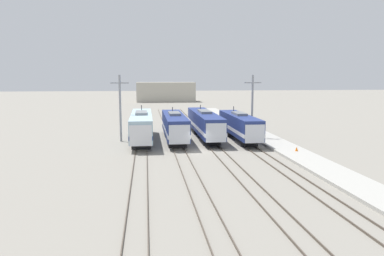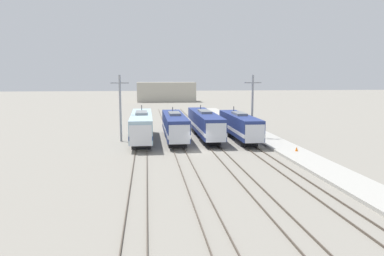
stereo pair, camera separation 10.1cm
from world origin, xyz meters
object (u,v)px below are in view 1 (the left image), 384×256
locomotive_far_left (141,126)px  locomotive_far_right (240,126)px  catenary_tower_left (120,107)px  locomotive_center_left (175,126)px  catenary_tower_right (252,106)px  traffic_cone (297,149)px  locomotive_center_right (205,124)px

locomotive_far_left → locomotive_far_right: locomotive_far_left is taller
locomotive_far_left → catenary_tower_left: catenary_tower_left is taller
locomotive_center_left → locomotive_far_right: locomotive_far_right is taller
catenary_tower_left → catenary_tower_right: (19.55, 0.00, 0.00)m
traffic_cone → catenary_tower_right: bearing=101.8°
locomotive_center_right → traffic_cone: locomotive_center_right is taller
locomotive_far_right → traffic_cone: locomotive_far_right is taller
catenary_tower_left → locomotive_far_left: bearing=-11.2°
locomotive_center_right → locomotive_far_right: bearing=-28.2°
locomotive_far_right → locomotive_center_left: bearing=176.9°
locomotive_center_left → traffic_cone: size_ratio=31.38×
locomotive_center_right → catenary_tower_left: 12.99m
locomotive_far_right → catenary_tower_right: bearing=28.5°
locomotive_center_right → catenary_tower_left: (-12.59, -1.41, 2.86)m
locomotive_far_left → traffic_cone: locomotive_far_left is taller
locomotive_center_left → catenary_tower_left: catenary_tower_left is taller
locomotive_center_right → locomotive_far_right: 5.45m
locomotive_far_left → catenary_tower_left: 4.15m
traffic_cone → locomotive_far_right: bearing=113.9°
catenary_tower_right → traffic_cone: catenary_tower_right is taller
locomotive_far_left → catenary_tower_right: size_ratio=1.91×
catenary_tower_right → locomotive_center_left: bearing=-176.8°
locomotive_far_right → catenary_tower_left: catenary_tower_left is taller
locomotive_center_left → locomotive_center_right: locomotive_center_right is taller
locomotive_far_left → locomotive_far_right: (14.40, -0.58, -0.11)m
locomotive_center_left → catenary_tower_left: 8.34m
locomotive_center_left → locomotive_center_right: (4.80, 2.06, 0.02)m
locomotive_center_left → catenary_tower_right: size_ratio=1.76×
catenary_tower_left → locomotive_center_right: bearing=6.4°
locomotive_far_left → catenary_tower_right: (16.56, 0.59, 2.81)m
locomotive_center_left → catenary_tower_left: bearing=175.2°
locomotive_center_left → catenary_tower_right: 12.13m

